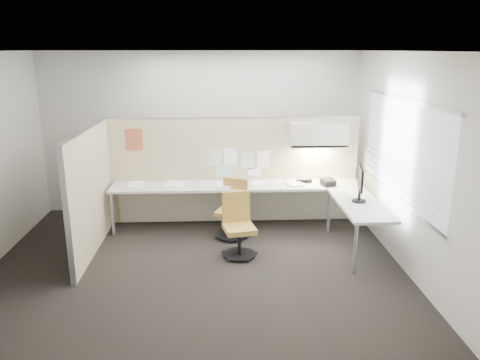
{
  "coord_description": "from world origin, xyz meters",
  "views": [
    {
      "loc": [
        0.32,
        -5.91,
        2.83
      ],
      "look_at": [
        0.63,
        0.8,
        0.94
      ],
      "focal_mm": 35.0,
      "sensor_mm": 36.0,
      "label": 1
    }
  ],
  "objects_px": {
    "chair_right": "(238,227)",
    "monitor": "(360,182)",
    "phone": "(328,182)",
    "desk": "(258,195)",
    "chair_left": "(233,211)"
  },
  "relations": [
    {
      "from": "desk",
      "to": "phone",
      "type": "distance_m",
      "value": 1.13
    },
    {
      "from": "monitor",
      "to": "phone",
      "type": "distance_m",
      "value": 0.9
    },
    {
      "from": "chair_left",
      "to": "monitor",
      "type": "distance_m",
      "value": 1.97
    },
    {
      "from": "chair_left",
      "to": "chair_right",
      "type": "relative_size",
      "value": 1.0
    },
    {
      "from": "chair_left",
      "to": "monitor",
      "type": "relative_size",
      "value": 1.77
    },
    {
      "from": "phone",
      "to": "desk",
      "type": "bearing_deg",
      "value": 166.47
    },
    {
      "from": "desk",
      "to": "monitor",
      "type": "relative_size",
      "value": 7.94
    },
    {
      "from": "chair_left",
      "to": "phone",
      "type": "bearing_deg",
      "value": 30.69
    },
    {
      "from": "phone",
      "to": "monitor",
      "type": "bearing_deg",
      "value": -87.87
    },
    {
      "from": "desk",
      "to": "phone",
      "type": "height_order",
      "value": "phone"
    },
    {
      "from": "chair_right",
      "to": "chair_left",
      "type": "bearing_deg",
      "value": 82.69
    },
    {
      "from": "chair_right",
      "to": "monitor",
      "type": "xyz_separation_m",
      "value": [
        1.72,
        0.11,
        0.61
      ]
    },
    {
      "from": "desk",
      "to": "chair_left",
      "type": "relative_size",
      "value": 4.49
    },
    {
      "from": "desk",
      "to": "phone",
      "type": "bearing_deg",
      "value": 1.61
    },
    {
      "from": "chair_right",
      "to": "phone",
      "type": "bearing_deg",
      "value": 20.73
    }
  ]
}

